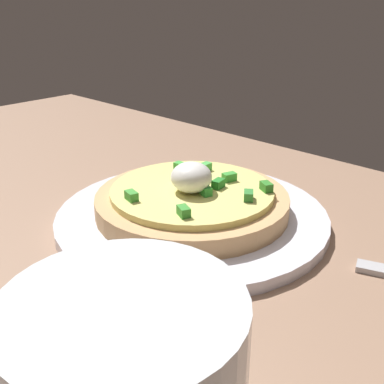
# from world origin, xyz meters

# --- Properties ---
(dining_table) EXTENTS (1.14, 0.69, 0.03)m
(dining_table) POSITION_xyz_m (0.00, 0.00, 0.02)
(dining_table) COLOR #937058
(dining_table) RESTS_ON ground
(plate) EXTENTS (0.26, 0.26, 0.01)m
(plate) POSITION_xyz_m (-0.03, -0.09, 0.04)
(plate) COLOR white
(plate) RESTS_ON dining_table
(pizza) EXTENTS (0.18, 0.18, 0.05)m
(pizza) POSITION_xyz_m (-0.03, -0.09, 0.06)
(pizza) COLOR tan
(pizza) RESTS_ON plate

